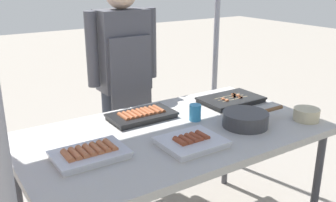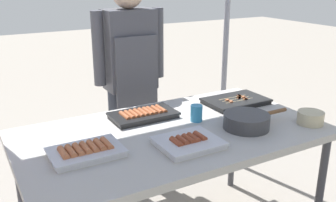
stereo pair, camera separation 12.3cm
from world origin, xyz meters
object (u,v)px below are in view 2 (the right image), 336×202
at_px(drink_cup_near_edge, 196,113).
at_px(tray_meat_skewers, 236,101).
at_px(condiment_bowl, 310,118).
at_px(tray_pork_links, 143,115).
at_px(cooking_wok, 247,120).
at_px(tray_spring_rolls, 86,151).
at_px(stall_table, 173,140).
at_px(vendor_woman, 130,71).
at_px(tray_grilled_sausages, 188,142).

bearing_deg(drink_cup_near_edge, tray_meat_skewers, 18.06).
bearing_deg(tray_meat_skewers, condiment_bowl, -73.09).
bearing_deg(drink_cup_near_edge, tray_pork_links, 141.80).
relative_size(tray_meat_skewers, cooking_wok, 0.96).
distance_m(tray_spring_rolls, cooking_wok, 0.86).
bearing_deg(condiment_bowl, stall_table, 157.95).
bearing_deg(stall_table, cooking_wok, -24.11).
height_order(tray_spring_rolls, drink_cup_near_edge, drink_cup_near_edge).
bearing_deg(tray_pork_links, tray_meat_skewers, -5.80).
bearing_deg(vendor_woman, condiment_bowl, 119.87).
xyz_separation_m(stall_table, cooking_wok, (0.36, -0.16, 0.10)).
bearing_deg(stall_table, tray_pork_links, 102.45).
bearing_deg(tray_meat_skewers, vendor_woman, 128.28).
bearing_deg(stall_table, condiment_bowl, -22.05).
bearing_deg(cooking_wok, drink_cup_near_edge, 129.33).
xyz_separation_m(tray_grilled_sausages, cooking_wok, (0.39, 0.04, 0.02)).
distance_m(tray_meat_skewers, condiment_bowl, 0.49).
relative_size(stall_table, vendor_woman, 1.05).
distance_m(stall_table, tray_spring_rolls, 0.50).
relative_size(cooking_wok, vendor_woman, 0.27).
bearing_deg(tray_spring_rolls, tray_meat_skewers, 12.57).
xyz_separation_m(stall_table, vendor_woman, (0.10, 0.77, 0.20)).
height_order(tray_pork_links, tray_spring_rolls, tray_spring_rolls).
relative_size(tray_meat_skewers, tray_spring_rolls, 1.18).
xyz_separation_m(tray_grilled_sausages, tray_spring_rolls, (-0.46, 0.14, 0.00)).
relative_size(stall_table, condiment_bowl, 11.21).
bearing_deg(condiment_bowl, tray_grilled_sausages, 173.25).
distance_m(condiment_bowl, vendor_woman, 1.22).
bearing_deg(tray_meat_skewers, stall_table, -162.45).
height_order(tray_pork_links, cooking_wok, cooking_wok).
relative_size(tray_pork_links, vendor_woman, 0.25).
xyz_separation_m(condiment_bowl, vendor_woman, (-0.60, 1.05, 0.11)).
height_order(tray_meat_skewers, tray_spring_rolls, tray_spring_rolls).
xyz_separation_m(tray_spring_rolls, drink_cup_near_edge, (0.67, 0.11, 0.03)).
distance_m(tray_grilled_sausages, tray_meat_skewers, 0.71).
distance_m(cooking_wok, condiment_bowl, 0.37).
xyz_separation_m(stall_table, drink_cup_near_edge, (0.18, 0.05, 0.10)).
xyz_separation_m(tray_meat_skewers, drink_cup_near_edge, (-0.38, -0.12, 0.03)).
height_order(tray_meat_skewers, drink_cup_near_edge, drink_cup_near_edge).
xyz_separation_m(tray_spring_rolls, cooking_wok, (0.85, -0.11, 0.02)).
relative_size(tray_pork_links, cooking_wok, 0.92).
xyz_separation_m(tray_pork_links, cooking_wok, (0.42, -0.40, 0.02)).
xyz_separation_m(tray_pork_links, drink_cup_near_edge, (0.24, -0.19, 0.03)).
bearing_deg(condiment_bowl, drink_cup_near_edge, 146.87).
bearing_deg(tray_spring_rolls, tray_pork_links, 34.45).
bearing_deg(tray_meat_skewers, drink_cup_near_edge, -161.94).
relative_size(tray_spring_rolls, vendor_woman, 0.22).
height_order(tray_grilled_sausages, condiment_bowl, condiment_bowl).
bearing_deg(tray_spring_rolls, vendor_woman, 54.21).
height_order(stall_table, vendor_woman, vendor_woman).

